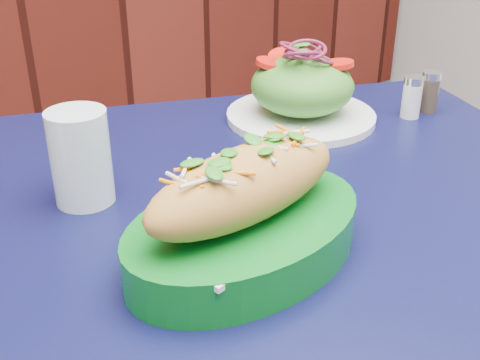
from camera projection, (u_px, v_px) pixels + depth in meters
cafe_table at (301, 259)px, 0.78m from camera, size 1.04×1.04×0.75m
banh_mi_basket at (245, 214)px, 0.61m from camera, size 0.30×0.22×0.13m
salad_plate at (302, 90)px, 0.96m from camera, size 0.24×0.24×0.13m
water_glass at (81, 157)px, 0.72m from camera, size 0.07×0.07×0.12m
salt_shaker at (412, 97)px, 0.98m from camera, size 0.03×0.03×0.07m
pepper_shaker at (429, 92)px, 1.00m from camera, size 0.03×0.03×0.07m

